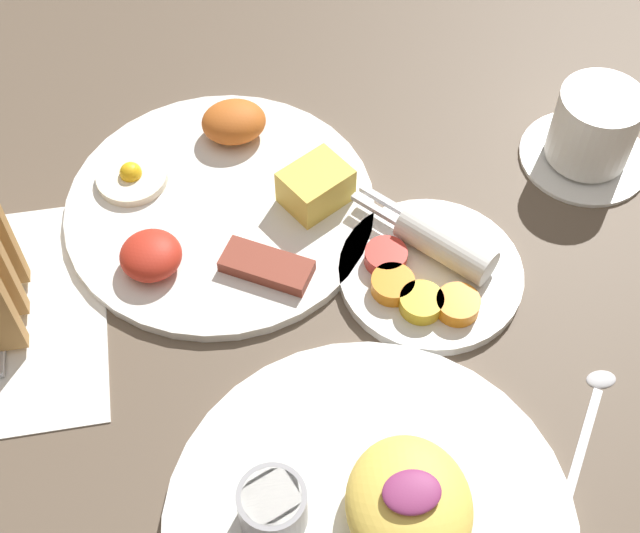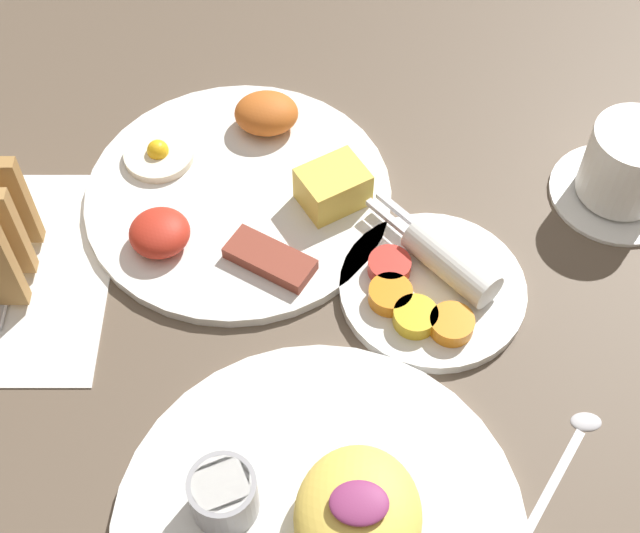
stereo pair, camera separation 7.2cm
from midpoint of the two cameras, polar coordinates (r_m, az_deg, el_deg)
ground_plane at (r=0.72m, az=-1.13°, el=-4.63°), size 3.00×3.00×0.00m
plate_breakfast at (r=0.80m, az=-2.49°, el=4.80°), size 0.27×0.27×0.05m
plate_condiments at (r=0.75m, az=9.97°, el=-1.34°), size 0.16×0.17×0.04m
plate_foreground at (r=0.64m, az=3.49°, el=-16.26°), size 0.29×0.29×0.06m
coffee_cup at (r=0.84m, az=21.38°, el=5.73°), size 0.12×0.12×0.08m
teaspoon at (r=0.71m, az=18.57°, el=-11.51°), size 0.08×0.11×0.01m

